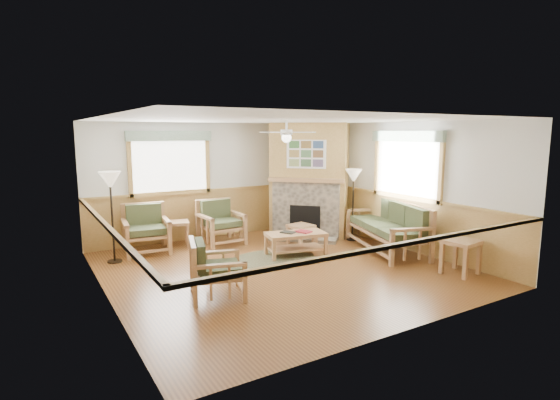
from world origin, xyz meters
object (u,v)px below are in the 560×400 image
armchair_back_left (146,229)px  end_table_sofa (460,257)px  floor_lamp_left (112,217)px  armchair_left (217,268)px  floor_lamp_right (353,205)px  end_table_chairs (178,234)px  footstool (301,234)px  armchair_back_right (221,222)px  coffee_table (296,244)px  sofa (386,227)px

armchair_back_left → end_table_sofa: (4.39, -4.24, -0.19)m
armchair_back_left → floor_lamp_left: 0.88m
armchair_left → floor_lamp_right: 4.42m
armchair_back_left → end_table_sofa: armchair_back_left is taller
end_table_chairs → floor_lamp_left: bearing=-158.6°
footstool → floor_lamp_right: 1.40m
end_table_chairs → end_table_sofa: (3.67, -4.45, 0.03)m
armchair_back_left → footstool: (3.17, -1.01, -0.28)m
armchair_back_left → armchair_left: (0.30, -3.02, -0.06)m
armchair_left → end_table_chairs: (0.42, 3.23, -0.16)m
armchair_back_right → floor_lamp_right: (2.74, -1.26, 0.35)m
coffee_table → end_table_chairs: size_ratio=2.15×
armchair_left → footstool: (2.86, 2.01, -0.23)m
sofa → armchair_left: bearing=-63.8°
armchair_left → floor_lamp_left: 2.89m
sofa → coffee_table: bearing=-91.5°
end_table_sofa → footstool: 3.45m
armchair_left → footstool: armchair_left is taller
armchair_back_left → floor_lamp_left: floor_lamp_left is taller
coffee_table → floor_lamp_right: (1.83, 0.41, 0.59)m
footstool → sofa: bearing=-48.8°
sofa → armchair_back_right: (-2.76, 2.32, -0.03)m
end_table_chairs → floor_lamp_left: 1.65m
armchair_back_right → armchair_left: (-1.33, -2.93, -0.04)m
sofa → floor_lamp_right: floor_lamp_right is taller
armchair_left → coffee_table: bearing=-44.3°
sofa → armchair_left: size_ratio=2.53×
coffee_table → footstool: 0.98m
coffee_table → end_table_sofa: 3.09m
sofa → armchair_left: sofa is taller
armchair_back_left → end_table_chairs: 0.79m
sofa → end_table_chairs: size_ratio=4.03×
floor_lamp_left → floor_lamp_right: floor_lamp_left is taller
floor_lamp_right → end_table_sofa: bearing=-89.7°
sofa → end_table_chairs: (-3.67, 2.62, -0.24)m
armchair_left → floor_lamp_right: size_ratio=0.53×
armchair_back_left → floor_lamp_right: floor_lamp_right is taller
sofa → floor_lamp_right: size_ratio=1.34×
armchair_back_right → floor_lamp_left: floor_lamp_left is taller
sofa → footstool: size_ratio=4.50×
end_table_sofa → footstool: bearing=110.8°
armchair_back_left → floor_lamp_left: (-0.71, -0.35, 0.38)m
footstool → end_table_sofa: bearing=-69.2°
end_table_chairs → floor_lamp_left: size_ratio=0.31×
armchair_back_right → floor_lamp_left: (-2.34, -0.26, 0.40)m
sofa → end_table_chairs: sofa is taller
end_table_chairs → footstool: 2.73m
end_table_sofa → floor_lamp_right: 2.93m
sofa → floor_lamp_right: (-0.02, 1.06, 0.32)m
floor_lamp_right → armchair_back_right: bearing=155.3°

